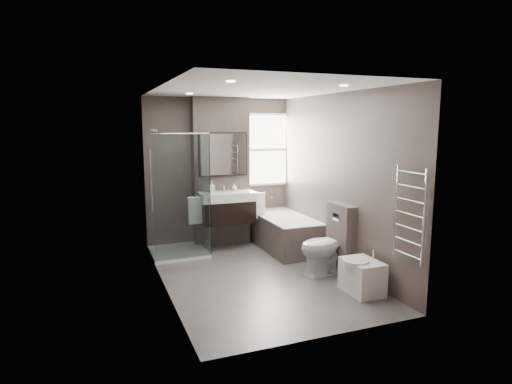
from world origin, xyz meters
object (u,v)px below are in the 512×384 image
vanity (227,207)px  bidet (362,276)px  toilet (327,246)px  bathtub (284,231)px

vanity → bidet: (1.01, -2.49, -0.51)m
toilet → vanity: bearing=-156.7°
bathtub → toilet: bearing=-88.1°
vanity → bidet: 2.74m
vanity → toilet: size_ratio=1.15×
toilet → bidet: toilet is taller
bidet → toilet: bearing=93.1°
vanity → toilet: 1.98m
bathtub → vanity: bearing=160.6°
vanity → bidet: size_ratio=1.72×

